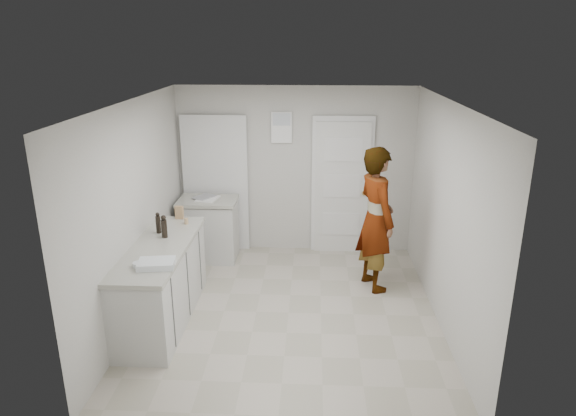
# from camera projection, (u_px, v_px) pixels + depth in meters

# --- Properties ---
(ground) EXTENTS (4.00, 4.00, 0.00)m
(ground) POSITION_uv_depth(u_px,v_px,m) (289.00, 313.00, 6.16)
(ground) COLOR #A29B87
(ground) RESTS_ON ground
(room_shell) EXTENTS (4.00, 4.00, 4.00)m
(room_shell) POSITION_uv_depth(u_px,v_px,m) (283.00, 186.00, 7.70)
(room_shell) COLOR #B3B1A9
(room_shell) RESTS_ON ground
(main_counter) EXTENTS (0.64, 1.96, 0.93)m
(main_counter) POSITION_uv_depth(u_px,v_px,m) (162.00, 285.00, 5.91)
(main_counter) COLOR #B9B9B5
(main_counter) RESTS_ON ground
(side_counter) EXTENTS (0.84, 0.61, 0.93)m
(side_counter) POSITION_uv_depth(u_px,v_px,m) (209.00, 231.00, 7.56)
(side_counter) COLOR #B9B9B5
(side_counter) RESTS_ON ground
(person) EXTENTS (0.67, 0.81, 1.88)m
(person) POSITION_uv_depth(u_px,v_px,m) (376.00, 219.00, 6.54)
(person) COLOR silver
(person) RESTS_ON ground
(cake_mix_box) EXTENTS (0.11, 0.06, 0.17)m
(cake_mix_box) POSITION_uv_depth(u_px,v_px,m) (179.00, 212.00, 6.58)
(cake_mix_box) COLOR #A97654
(cake_mix_box) RESTS_ON main_counter
(spice_jar) EXTENTS (0.05, 0.05, 0.07)m
(spice_jar) POSITION_uv_depth(u_px,v_px,m) (186.00, 221.00, 6.41)
(spice_jar) COLOR tan
(spice_jar) RESTS_ON main_counter
(oil_cruet_a) EXTENTS (0.07, 0.07, 0.27)m
(oil_cruet_a) POSITION_uv_depth(u_px,v_px,m) (164.00, 227.00, 5.95)
(oil_cruet_a) COLOR black
(oil_cruet_a) RESTS_ON main_counter
(oil_cruet_b) EXTENTS (0.06, 0.06, 0.26)m
(oil_cruet_b) POSITION_uv_depth(u_px,v_px,m) (158.00, 223.00, 6.08)
(oil_cruet_b) COLOR black
(oil_cruet_b) RESTS_ON main_counter
(baking_dish) EXTENTS (0.40, 0.31, 0.06)m
(baking_dish) POSITION_uv_depth(u_px,v_px,m) (156.00, 264.00, 5.21)
(baking_dish) COLOR silver
(baking_dish) RESTS_ON main_counter
(egg_bowl) EXTENTS (0.12, 0.12, 0.05)m
(egg_bowl) POSITION_uv_depth(u_px,v_px,m) (139.00, 265.00, 5.21)
(egg_bowl) COLOR silver
(egg_bowl) RESTS_ON main_counter
(papers) EXTENTS (0.33, 0.39, 0.01)m
(papers) POSITION_uv_depth(u_px,v_px,m) (208.00, 199.00, 7.41)
(papers) COLOR white
(papers) RESTS_ON side_counter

